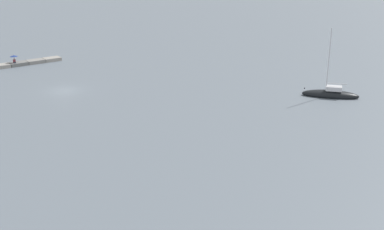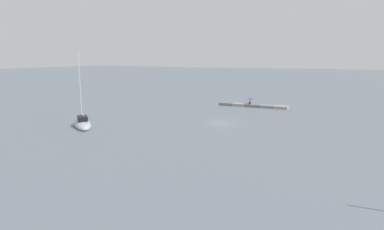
{
  "view_description": "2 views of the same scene",
  "coord_description": "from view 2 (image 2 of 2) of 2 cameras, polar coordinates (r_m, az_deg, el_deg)",
  "views": [
    {
      "loc": [
        24.57,
        60.15,
        18.27
      ],
      "look_at": [
        -2.67,
        24.59,
        2.72
      ],
      "focal_mm": 45.55,
      "sensor_mm": 36.0,
      "label": 1
    },
    {
      "loc": [
        -17.27,
        47.14,
        10.14
      ],
      "look_at": [
        -1.18,
        13.32,
        3.47
      ],
      "focal_mm": 30.64,
      "sensor_mm": 36.0,
      "label": 2
    }
  ],
  "objects": [
    {
      "name": "ground_plane",
      "position": [
        51.21,
        5.22,
        -1.36
      ],
      "size": [
        500.0,
        500.0,
        0.0
      ],
      "primitive_type": "plane",
      "color": "slate"
    },
    {
      "name": "seawall_pier",
      "position": [
        68.31,
        10.53,
        1.63
      ],
      "size": [
        14.09,
        1.93,
        0.55
      ],
      "color": "gray",
      "rests_on": "ground_plane"
    },
    {
      "name": "umbrella_open_navy",
      "position": [
        68.3,
        10.09,
        2.81
      ],
      "size": [
        1.23,
        1.23,
        1.27
      ],
      "color": "black",
      "rests_on": "seawall_pier"
    },
    {
      "name": "person_seated_maroon_left",
      "position": [
        68.29,
        10.03,
        2.09
      ],
      "size": [
        0.49,
        0.66,
        0.73
      ],
      "rotation": [
        0.0,
        0.0,
        -0.2
      ],
      "color": "#1E2333",
      "rests_on": "seawall_pier"
    },
    {
      "name": "sailboat_grey_near",
      "position": [
        51.04,
        -18.51,
        -1.44
      ],
      "size": [
        7.42,
        6.92,
        11.18
      ],
      "rotation": [
        0.0,
        0.0,
        3.99
      ],
      "color": "#ADB2B7",
      "rests_on": "ground_plane"
    }
  ]
}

